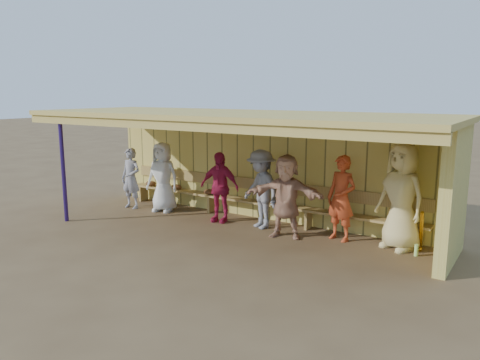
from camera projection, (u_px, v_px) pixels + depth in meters
name	position (u px, v px, depth m)	size (l,w,h in m)	color
ground	(231.00, 231.00, 9.92)	(90.00, 90.00, 0.00)	brown
player_a	(131.00, 178.00, 11.79)	(0.56, 0.37, 1.53)	gray
player_b	(163.00, 177.00, 11.45)	(0.84, 0.54, 1.71)	silver
player_d	(219.00, 187.00, 10.54)	(0.93, 0.39, 1.59)	#B11C43
player_e	(261.00, 189.00, 10.03)	(1.10, 0.63, 1.71)	gray
player_f	(286.00, 196.00, 9.37)	(1.57, 0.50, 1.70)	tan
player_g	(341.00, 198.00, 9.18)	(0.62, 0.41, 1.70)	#C5431F
player_h	(401.00, 197.00, 8.63)	(0.98, 0.64, 2.00)	#E4CE80
dugout_structure	(264.00, 150.00, 9.96)	(8.80, 3.20, 2.50)	#D7C35C
bench	(258.00, 197.00, 10.74)	(7.60, 0.34, 0.93)	tan
dugout_equipment	(213.00, 194.00, 11.28)	(7.13, 0.62, 0.80)	orange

